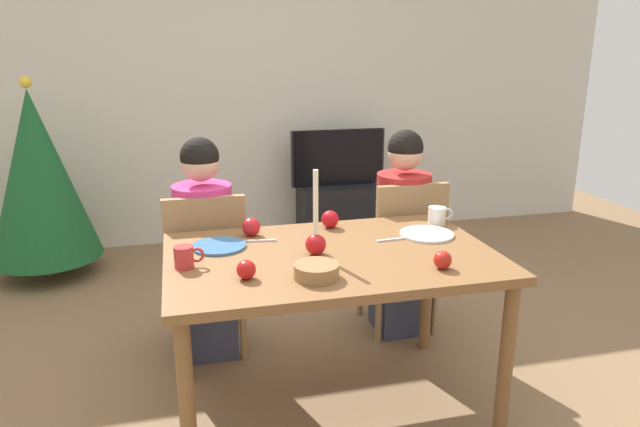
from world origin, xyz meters
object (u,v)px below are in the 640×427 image
plate_left (219,246)px  apple_by_left_plate (330,219)px  apple_far_edge (246,270)px  apple_near_candle (443,260)px  apple_by_right_mug (251,227)px  dining_table (331,271)px  mug_right (438,215)px  mug_left (185,257)px  christmas_tree (38,176)px  plate_right (427,234)px  tv (338,158)px  person_left_child (205,253)px  candle_centerpiece (316,238)px  chair_right (404,248)px  bowl_walnuts (316,271)px  chair_left (206,265)px  person_right_child (402,236)px  tv_stand (338,212)px

plate_left → apple_by_left_plate: bearing=16.0°
apple_far_edge → apple_near_candle: bearing=-6.2°
apple_by_left_plate → apple_by_right_mug: same height
dining_table → mug_right: size_ratio=10.82×
plate_left → mug_left: bearing=-125.2°
christmas_tree → plate_right: size_ratio=5.61×
plate_right → tv: bearing=85.1°
apple_near_candle → person_left_child: bearing=134.0°
apple_far_edge → candle_centerpiece: bearing=30.9°
candle_centerpiece → apple_by_right_mug: size_ratio=4.28×
chair_right → apple_far_edge: (-0.97, -0.80, 0.28)m
plate_left → plate_right: bearing=-4.0°
bowl_walnuts → apple_near_candle: (0.51, -0.03, 0.01)m
apple_by_left_plate → dining_table: bearing=-104.2°
chair_left → bowl_walnuts: bearing=-66.2°
apple_near_candle → chair_right: bearing=77.0°
christmas_tree → chair_right: bearing=-33.6°
person_left_child → apple_by_left_plate: size_ratio=13.71×
christmas_tree → apple_by_left_plate: 2.35m
person_left_child → apple_far_edge: bearing=-82.0°
apple_by_right_mug → apple_far_edge: bearing=-99.6°
apple_near_candle → apple_far_edge: (-0.77, 0.08, 0.00)m
chair_right → plate_left: size_ratio=3.75×
chair_left → mug_right: size_ratio=6.95×
person_left_child → mug_right: person_left_child is taller
plate_right → bowl_walnuts: bearing=-149.0°
chair_left → person_right_child: person_right_child is taller
apple_by_left_plate → apple_by_right_mug: bearing=-175.5°
mug_left → tv_stand: bearing=60.9°
mug_right → chair_left: bearing=163.7°
chair_left → apple_near_candle: size_ratio=12.20×
dining_table → bowl_walnuts: 0.30m
christmas_tree → mug_right: 2.79m
mug_left → apple_by_right_mug: mug_left is taller
apple_far_edge → chair_right: bearing=39.5°
chair_right → tv_stand: chair_right is taller
christmas_tree → mug_left: (0.94, -2.05, 0.06)m
dining_table → apple_by_right_mug: 0.46m
plate_left → chair_right: bearing=21.7°
person_right_child → person_left_child: bearing=180.0°
dining_table → bowl_walnuts: bowl_walnuts is taller
tv → apple_far_edge: tv is taller
mug_right → candle_centerpiece: bearing=-157.7°
tv → plate_right: tv is taller
apple_by_right_mug → apple_far_edge: (-0.09, -0.51, -0.01)m
tv_stand → chair_left: bearing=-125.0°
candle_centerpiece → person_right_child: bearing=44.5°
tv → plate_left: bearing=-118.5°
apple_by_right_mug → apple_far_edge: 0.52m
candle_centerpiece → apple_by_left_plate: candle_centerpiece is taller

